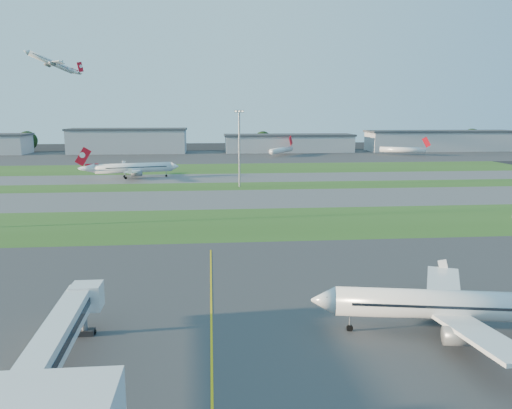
{
  "coord_description": "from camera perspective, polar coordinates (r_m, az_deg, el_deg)",
  "views": [
    {
      "loc": [
        5.2,
        -59.7,
        25.36
      ],
      "look_at": [
        14.19,
        38.06,
        7.0
      ],
      "focal_mm": 35.0,
      "sensor_mm": 36.0,
      "label": 1
    }
  ],
  "objects": [
    {
      "name": "yellow_line",
      "position": [
        64.87,
        -5.13,
        -12.47
      ],
      "size": [
        0.25,
        60.0,
        0.02
      ],
      "primitive_type": "cube",
      "color": "gold",
      "rests_on": "ground"
    },
    {
      "name": "mini_jet_near",
      "position": [
        291.56,
        2.94,
        6.24
      ],
      "size": [
        17.22,
        24.81,
        9.48
      ],
      "rotation": [
        0.0,
        0.0,
        0.99
      ],
      "color": "silver",
      "rests_on": "ground"
    },
    {
      "name": "hangar_west",
      "position": [
        319.18,
        -14.41,
        7.08
      ],
      "size": [
        71.4,
        23.0,
        15.2
      ],
      "color": "#95969C",
      "rests_on": "ground"
    },
    {
      "name": "hangar_far_east",
      "position": [
        349.04,
        20.32,
        6.87
      ],
      "size": [
        96.9,
        23.0,
        13.2
      ],
      "color": "#95969C",
      "rests_on": "ground"
    },
    {
      "name": "grass_strip_a",
      "position": [
        114.66,
        -7.73,
        -2.28
      ],
      "size": [
        300.0,
        34.0,
        0.01
      ],
      "primitive_type": "cube",
      "color": "#2F531B",
      "rests_on": "ground"
    },
    {
      "name": "taxiway_b",
      "position": [
        193.44,
        -6.76,
        2.99
      ],
      "size": [
        300.0,
        26.0,
        0.01
      ],
      "primitive_type": "cube",
      "color": "#515154",
      "rests_on": "ground"
    },
    {
      "name": "airliner_parked",
      "position": [
        62.12,
        21.83,
        -10.71
      ],
      "size": [
        32.59,
        27.4,
        10.25
      ],
      "rotation": [
        0.0,
        0.0,
        -0.19
      ],
      "color": "silver",
      "rests_on": "ground"
    },
    {
      "name": "apron_near",
      "position": [
        65.08,
        -9.65,
        -12.5
      ],
      "size": [
        300.0,
        70.0,
        0.01
      ],
      "primitive_type": "cube",
      "color": "#333335",
      "rests_on": "ground"
    },
    {
      "name": "ground",
      "position": [
        65.08,
        -9.65,
        -12.5
      ],
      "size": [
        700.0,
        700.0,
        0.0
      ],
      "primitive_type": "plane",
      "color": "black",
      "rests_on": "ground"
    },
    {
      "name": "tree_mid_west",
      "position": [
        327.26,
        -9.73,
        7.02
      ],
      "size": [
        9.9,
        9.9,
        10.8
      ],
      "color": "black",
      "rests_on": "ground"
    },
    {
      "name": "taxiway_a",
      "position": [
        147.0,
        -7.2,
        0.58
      ],
      "size": [
        300.0,
        32.0,
        0.01
      ],
      "primitive_type": "cube",
      "color": "#515154",
      "rests_on": "ground"
    },
    {
      "name": "tree_far_east",
      "position": [
        376.85,
        23.44,
        7.01
      ],
      "size": [
        12.65,
        12.65,
        13.8
      ],
      "color": "black",
      "rests_on": "ground"
    },
    {
      "name": "mini_jet_far",
      "position": [
        305.96,
        16.44,
        6.03
      ],
      "size": [
        26.33,
        14.52,
        9.48
      ],
      "rotation": [
        0.0,
        0.0,
        -0.47
      ],
      "color": "silver",
      "rests_on": "ground"
    },
    {
      "name": "grass_strip_c",
      "position": [
        226.19,
        -6.55,
        4.09
      ],
      "size": [
        300.0,
        40.0,
        0.01
      ],
      "primitive_type": "cube",
      "color": "#2F531B",
      "rests_on": "ground"
    },
    {
      "name": "tree_mid_east",
      "position": [
        331.06,
        0.8,
        7.38
      ],
      "size": [
        11.55,
        11.55,
        12.6
      ],
      "color": "black",
      "rests_on": "ground"
    },
    {
      "name": "hangar_east",
      "position": [
        319.23,
        3.76,
        7.03
      ],
      "size": [
        81.6,
        23.0,
        11.2
      ],
      "color": "#95969C",
      "rests_on": "ground"
    },
    {
      "name": "light_mast_centre",
      "position": [
        168.32,
        -1.92,
        6.99
      ],
      "size": [
        3.2,
        0.7,
        25.8
      ],
      "color": "gray",
      "rests_on": "ground"
    },
    {
      "name": "jet_bridge",
      "position": [
        51.56,
        -22.42,
        -14.72
      ],
      "size": [
        4.2,
        26.9,
        6.2
      ],
      "color": "silver",
      "rests_on": "ground"
    },
    {
      "name": "tree_west",
      "position": [
        349.73,
        -24.65,
        6.65
      ],
      "size": [
        12.1,
        12.1,
        13.2
      ],
      "color": "black",
      "rests_on": "ground"
    },
    {
      "name": "grass_strip_b",
      "position": [
        171.67,
        -6.94,
        2.02
      ],
      "size": [
        300.0,
        18.0,
        0.01
      ],
      "primitive_type": "cube",
      "color": "#2F531B",
      "rests_on": "ground"
    },
    {
      "name": "airliner_taxiing",
      "position": [
        197.89,
        -13.9,
        4.06
      ],
      "size": [
        34.96,
        29.3,
        11.1
      ],
      "rotation": [
        0.0,
        0.0,
        3.38
      ],
      "color": "silver",
      "rests_on": "ground"
    },
    {
      "name": "tree_east",
      "position": [
        345.2,
        13.41,
        7.12
      ],
      "size": [
        10.45,
        10.45,
        11.4
      ],
      "color": "black",
      "rests_on": "ground"
    },
    {
      "name": "apron_far",
      "position": [
        285.88,
        -6.3,
        5.44
      ],
      "size": [
        400.0,
        80.0,
        0.01
      ],
      "primitive_type": "cube",
      "color": "#333335",
      "rests_on": "ground"
    },
    {
      "name": "airliner_departing",
      "position": [
        302.63,
        -22.31,
        14.78
      ],
      "size": [
        25.96,
        22.42,
        9.25
      ],
      "rotation": [
        0.0,
        0.0,
        0.56
      ],
      "color": "silver"
    }
  ]
}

